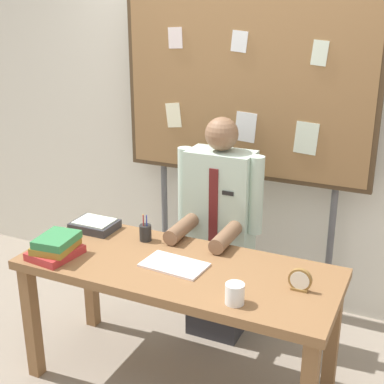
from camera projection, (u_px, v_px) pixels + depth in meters
The scene contains 11 objects.
ground_plane at pixel (179, 381), 3.06m from camera, with size 12.00×12.00×0.00m, color gray.
back_wall at pixel (254, 112), 3.61m from camera, with size 6.40×0.08×2.70m, color silver.
desk at pixel (178, 281), 2.84m from camera, with size 1.69×0.69×0.75m.
person at pixel (219, 238), 3.33m from camera, with size 0.55×0.56×1.43m.
bulletin_board at pixel (245, 90), 3.38m from camera, with size 1.67×0.09×2.15m.
book_stack at pixel (56, 247), 2.88m from camera, with size 0.24×0.28×0.12m.
open_notebook at pixel (174, 265), 2.79m from camera, with size 0.33×0.20×0.01m, color silver.
desk_clock at pixel (300, 281), 2.54m from camera, with size 0.11×0.04×0.11m.
coffee_mug at pixel (235, 294), 2.43m from camera, with size 0.09×0.09×0.10m, color white.
pen_holder at pixel (145, 232), 3.08m from camera, with size 0.07×0.07×0.16m.
paper_tray at pixel (95, 225), 3.23m from camera, with size 0.26×0.20×0.06m.
Camera 1 is at (1.13, -2.25, 2.05)m, focal length 49.83 mm.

